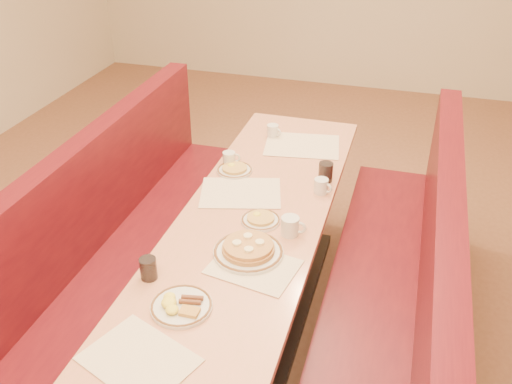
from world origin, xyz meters
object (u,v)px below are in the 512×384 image
(coffee_mug_a, at_px, (291,226))
(soda_tumbler_near, at_px, (148,269))
(diner_table, at_px, (252,278))
(booth_left, at_px, (125,256))
(booth_right, at_px, (394,306))
(coffee_mug_b, at_px, (230,158))
(soda_tumbler_mid, at_px, (326,172))
(coffee_mug_d, at_px, (273,131))
(pancake_plate, at_px, (248,250))
(coffee_mug_c, at_px, (322,186))
(eggs_plate, at_px, (180,306))

(coffee_mug_a, bearing_deg, soda_tumbler_near, -134.66)
(diner_table, distance_m, booth_left, 0.73)
(coffee_mug_a, distance_m, soda_tumbler_near, 0.69)
(booth_left, xyz_separation_m, booth_right, (1.46, 0.00, 0.00))
(coffee_mug_a, height_order, coffee_mug_b, coffee_mug_a)
(coffee_mug_a, bearing_deg, soda_tumbler_mid, 84.88)
(soda_tumbler_near, bearing_deg, coffee_mug_d, 84.37)
(booth_right, bearing_deg, coffee_mug_d, 133.26)
(pancake_plate, bearing_deg, coffee_mug_c, 71.16)
(coffee_mug_c, height_order, soda_tumbler_mid, soda_tumbler_mid)
(pancake_plate, relative_size, coffee_mug_c, 3.08)
(diner_table, distance_m, booth_right, 0.73)
(booth_right, xyz_separation_m, pancake_plate, (-0.66, -0.29, 0.41))
(coffee_mug_b, xyz_separation_m, coffee_mug_c, (0.56, -0.16, 0.00))
(eggs_plate, bearing_deg, booth_left, 133.18)
(booth_right, distance_m, eggs_plate, 1.14)
(coffee_mug_c, bearing_deg, booth_left, -140.15)
(booth_left, height_order, pancake_plate, booth_left)
(booth_right, relative_size, soda_tumbler_mid, 23.37)
(coffee_mug_d, bearing_deg, booth_right, -23.65)
(soda_tumbler_mid, bearing_deg, soda_tumbler_near, -118.79)
(soda_tumbler_near, bearing_deg, coffee_mug_a, 43.75)
(booth_right, relative_size, coffee_mug_c, 24.65)
(eggs_plate, relative_size, soda_tumbler_near, 2.48)
(diner_table, bearing_deg, booth_left, 180.00)
(booth_left, xyz_separation_m, soda_tumbler_mid, (1.01, 0.46, 0.44))
(coffee_mug_d, bearing_deg, coffee_mug_b, -85.42)
(pancake_plate, bearing_deg, soda_tumbler_mid, 74.47)
(booth_right, relative_size, pancake_plate, 8.00)
(coffee_mug_b, bearing_deg, soda_tumbler_near, -113.40)
(eggs_plate, bearing_deg, soda_tumbler_near, 145.45)
(diner_table, bearing_deg, coffee_mug_c, 49.53)
(pancake_plate, relative_size, eggs_plate, 1.28)
(eggs_plate, bearing_deg, coffee_mug_c, 70.43)
(pancake_plate, bearing_deg, coffee_mug_b, 114.12)
(coffee_mug_c, bearing_deg, soda_tumbler_mid, 113.04)
(diner_table, xyz_separation_m, coffee_mug_d, (-0.13, 0.92, 0.42))
(booth_left, bearing_deg, pancake_plate, -19.60)
(pancake_plate, xyz_separation_m, coffee_mug_a, (0.14, 0.20, 0.02))
(coffee_mug_b, relative_size, soda_tumbler_near, 1.00)
(booth_right, height_order, soda_tumbler_near, booth_right)
(coffee_mug_c, bearing_deg, coffee_mug_a, -77.42)
(coffee_mug_c, distance_m, soda_tumbler_near, 1.05)
(coffee_mug_b, bearing_deg, diner_table, -83.93)
(coffee_mug_d, bearing_deg, diner_table, -58.62)
(coffee_mug_b, relative_size, coffee_mug_d, 0.99)
(coffee_mug_c, height_order, coffee_mug_d, coffee_mug_c)
(coffee_mug_b, height_order, soda_tumbler_mid, soda_tumbler_mid)
(booth_right, xyz_separation_m, coffee_mug_d, (-0.87, 0.92, 0.43))
(booth_left, distance_m, soda_tumbler_near, 0.84)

